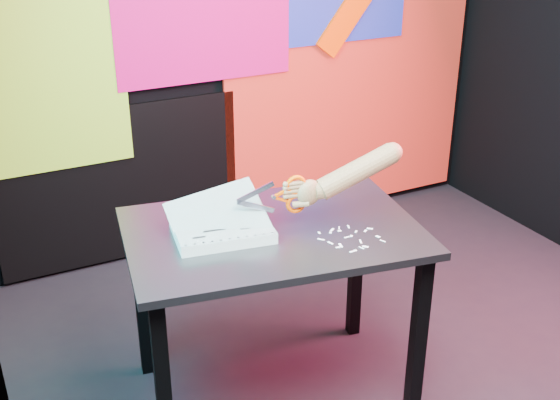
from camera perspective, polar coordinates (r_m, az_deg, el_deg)
room at (r=2.52m, az=11.64°, el=11.25°), size 3.01×3.01×2.71m
backdrop at (r=3.86m, az=-1.67°, el=10.31°), size 2.88×0.05×2.08m
work_table at (r=2.61m, az=-0.59°, el=-4.42°), size 1.17×0.88×0.75m
printout_stack at (r=2.52m, az=-4.73°, el=-2.38°), size 0.38×0.30×0.18m
scissors at (r=2.52m, az=0.91°, el=0.42°), size 0.26×0.05×0.15m
hand_forearm at (r=2.57m, az=5.63°, el=2.08°), size 0.44×0.13×0.21m
paper_clippings at (r=2.51m, az=5.63°, el=-3.10°), size 0.22×0.19×0.00m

